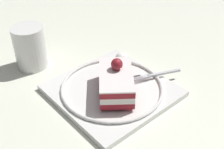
% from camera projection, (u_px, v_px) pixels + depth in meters
% --- Properties ---
extents(ground_plane, '(2.40, 2.40, 0.00)m').
position_uv_depth(ground_plane, '(104.00, 99.00, 0.63)').
color(ground_plane, silver).
extents(dessert_plate, '(0.25, 0.25, 0.02)m').
position_uv_depth(dessert_plate, '(112.00, 89.00, 0.64)').
color(dessert_plate, silver).
rests_on(dessert_plate, ground_plane).
extents(cake_slice, '(0.13, 0.14, 0.07)m').
position_uv_depth(cake_slice, '(116.00, 81.00, 0.61)').
color(cake_slice, maroon).
rests_on(cake_slice, dessert_plate).
extents(whipped_cream_dollop, '(0.03, 0.03, 0.03)m').
position_uv_depth(whipped_cream_dollop, '(121.00, 59.00, 0.69)').
color(whipped_cream_dollop, white).
rests_on(whipped_cream_dollop, dessert_plate).
extents(fork, '(0.11, 0.05, 0.00)m').
position_uv_depth(fork, '(155.00, 75.00, 0.66)').
color(fork, silver).
rests_on(fork, dessert_plate).
extents(drink_glass_near, '(0.08, 0.08, 0.10)m').
position_uv_depth(drink_glass_near, '(30.00, 49.00, 0.70)').
color(drink_glass_near, white).
rests_on(drink_glass_near, ground_plane).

